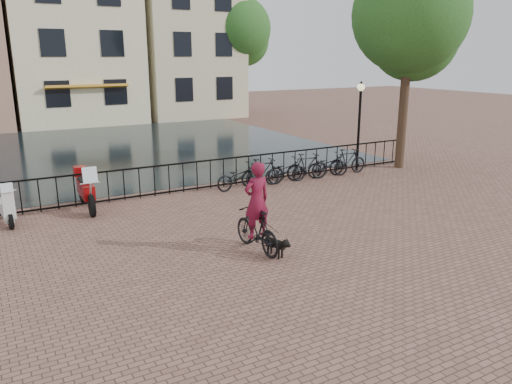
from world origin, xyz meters
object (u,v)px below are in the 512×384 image
motorcycle (85,185)px  lamp_post (360,111)px  cyclist (257,212)px  dog (275,246)px  scooter (5,201)px

motorcycle → lamp_post: bearing=1.2°
cyclist → dog: size_ratio=3.22×
lamp_post → cyclist: bearing=-144.7°
cyclist → scooter: bearing=-49.3°
scooter → cyclist: bearing=-51.1°
motorcycle → scooter: bearing=-171.2°
cyclist → scooter: (-5.01, 5.09, -0.30)m
motorcycle → scooter: motorcycle is taller
dog → lamp_post: bearing=21.7°
lamp_post → cyclist: 9.45m
cyclist → scooter: size_ratio=1.75×
lamp_post → dog: lamp_post is taller
scooter → motorcycle: bearing=2.0°
cyclist → motorcycle: 6.08m
motorcycle → scooter: 2.21m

